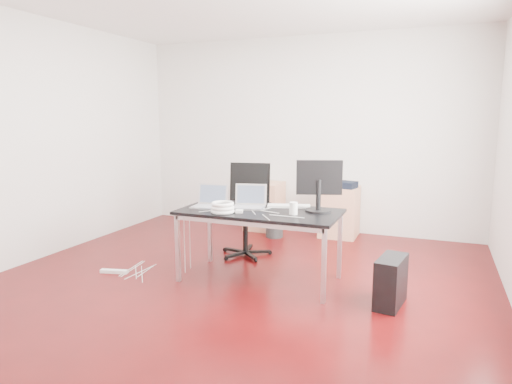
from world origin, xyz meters
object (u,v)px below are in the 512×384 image
at_px(desk, 260,215).
at_px(office_chair, 247,205).
at_px(filing_cabinet_right, 339,212).
at_px(pc_tower, 391,282).
at_px(filing_cabinet_left, 264,206).

height_order(desk, office_chair, office_chair).
bearing_deg(desk, filing_cabinet_right, 78.76).
bearing_deg(filing_cabinet_right, desk, -101.24).
distance_m(office_chair, pc_tower, 2.07).
distance_m(desk, filing_cabinet_left, 2.18).
height_order(desk, filing_cabinet_left, desk).
bearing_deg(office_chair, filing_cabinet_left, 91.12).
relative_size(office_chair, filing_cabinet_right, 1.54).
distance_m(filing_cabinet_right, pc_tower, 2.39).
height_order(desk, pc_tower, desk).
bearing_deg(desk, pc_tower, -7.41).
bearing_deg(office_chair, pc_tower, -38.37).
bearing_deg(desk, filing_cabinet_left, 109.30).
height_order(desk, filing_cabinet_right, desk).
relative_size(office_chair, pc_tower, 2.40).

